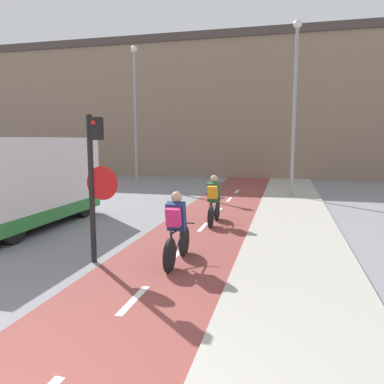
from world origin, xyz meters
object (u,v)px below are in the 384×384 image
cyclist_far (214,201)px  traffic_light_pole (95,172)px  street_lamp_sidewalk (295,92)px  van (22,183)px  street_lamp_far (135,102)px  cyclist_near (176,230)px

cyclist_far → traffic_light_pole: bearing=-112.7°
street_lamp_sidewalk → van: (-7.52, -7.55, -3.18)m
cyclist_far → van: van is taller
street_lamp_sidewalk → cyclist_far: size_ratio=4.54×
street_lamp_far → cyclist_far: size_ratio=4.59×
traffic_light_pole → cyclist_far: bearing=67.3°
cyclist_far → van: size_ratio=0.32×
traffic_light_pole → street_lamp_far: bearing=109.1°
traffic_light_pole → street_lamp_sidewalk: bearing=68.4°
cyclist_far → street_lamp_far: bearing=124.7°
street_lamp_sidewalk → cyclist_near: 10.57m
street_lamp_far → cyclist_near: 14.19m
street_lamp_far → street_lamp_sidewalk: street_lamp_far is taller
traffic_light_pole → street_lamp_sidewalk: street_lamp_sidewalk is taller
traffic_light_pole → cyclist_near: size_ratio=1.77×
street_lamp_sidewalk → van: bearing=-134.9°
cyclist_far → van: (-5.24, -1.57, 0.55)m
van → cyclist_far: bearing=16.7°
street_lamp_sidewalk → van: 11.12m
traffic_light_pole → van: 4.34m
traffic_light_pole → street_lamp_far: (-4.36, 12.60, 2.62)m
street_lamp_sidewalk → street_lamp_far: bearing=161.9°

